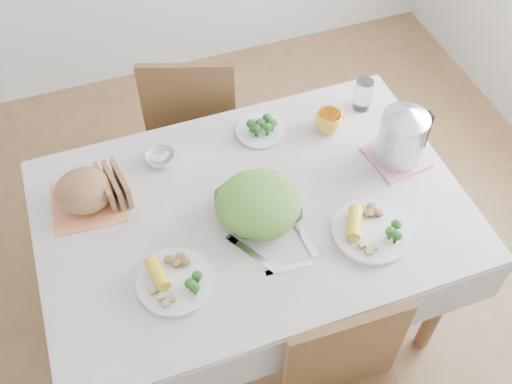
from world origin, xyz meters
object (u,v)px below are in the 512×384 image
object	(u,v)px
chair_far	(195,116)
yellow_mug	(328,122)
dining_table	(253,266)
dinner_plate_left	(176,282)
salad_bowl	(258,209)
electric_kettle	(402,136)
dinner_plate_right	(371,232)

from	to	relation	value
chair_far	yellow_mug	bearing A→B (deg)	144.66
dining_table	dinner_plate_left	distance (m)	0.56
dinner_plate_left	salad_bowl	bearing A→B (deg)	26.26
yellow_mug	electric_kettle	bearing A→B (deg)	-51.62
electric_kettle	dining_table	bearing A→B (deg)	171.90
dining_table	electric_kettle	size ratio (longest dim) A/B	5.80
chair_far	salad_bowl	world-z (taller)	chair_far
dinner_plate_left	dining_table	bearing A→B (deg)	31.58
dining_table	yellow_mug	bearing A→B (deg)	33.36
dinner_plate_left	dinner_plate_right	xyz separation A→B (m)	(0.68, -0.03, 0.00)
salad_bowl	dining_table	bearing A→B (deg)	99.79
yellow_mug	dinner_plate_right	bearing A→B (deg)	-97.37
electric_kettle	dinner_plate_left	bearing A→B (deg)	-177.09
salad_bowl	electric_kettle	distance (m)	0.60
dining_table	salad_bowl	bearing A→B (deg)	-80.21
dining_table	yellow_mug	size ratio (longest dim) A/B	12.95
salad_bowl	yellow_mug	distance (m)	0.51
dining_table	chair_far	xyz separation A→B (m)	(0.00, 0.83, 0.09)
chair_far	dinner_plate_left	size ratio (longest dim) A/B	3.66
dining_table	yellow_mug	xyz separation A→B (m)	(0.41, 0.27, 0.43)
salad_bowl	dinner_plate_right	xyz separation A→B (m)	(0.34, -0.20, -0.02)
dining_table	dinner_plate_right	xyz separation A→B (m)	(0.34, -0.24, 0.40)
chair_far	dinner_plate_left	bearing A→B (deg)	90.38
dinner_plate_right	chair_far	bearing A→B (deg)	107.78
dining_table	electric_kettle	xyz separation A→B (m)	(0.59, 0.04, 0.51)
dining_table	dinner_plate_left	size ratio (longest dim) A/B	5.55
dinner_plate_right	electric_kettle	size ratio (longest dim) A/B	1.12
salad_bowl	dinner_plate_left	world-z (taller)	salad_bowl
dinner_plate_right	electric_kettle	bearing A→B (deg)	48.63
chair_far	salad_bowl	xyz separation A→B (m)	(0.01, -0.86, 0.33)
chair_far	electric_kettle	world-z (taller)	electric_kettle
salad_bowl	electric_kettle	size ratio (longest dim) A/B	1.16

